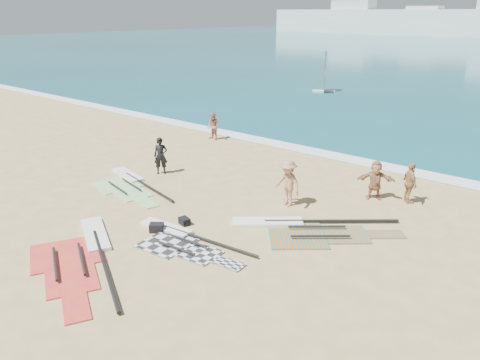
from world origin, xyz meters
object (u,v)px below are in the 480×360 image
Objects in this scene: gear_bag_near at (157,228)px; beachgoer_mid at (288,183)px; person_wetsuit at (161,156)px; beachgoer_back at (410,183)px; rig_red at (83,254)px; rig_green at (129,183)px; beachgoer_right at (375,180)px; rig_grey at (179,239)px; gear_bag_far at (184,221)px; beachgoer_left at (213,126)px; rig_orange at (303,228)px.

gear_bag_near is 0.25× the size of beachgoer_mid.
beachgoer_back is (10.58, 4.00, -0.04)m from person_wetsuit.
beachgoer_mid reaches higher than rig_red.
rig_green is at bearing 153.03° from gear_bag_near.
gear_bag_near is 5.51m from beachgoer_mid.
beachgoer_right is at bearing -25.11° from person_wetsuit.
gear_bag_near is at bearing 175.41° from rig_grey.
rig_green is 3.17× the size of beachgoer_back.
rig_grey is at bearing -144.53° from beachgoer_right.
beachgoer_right reaches higher than rig_red.
person_wetsuit is at bearing 146.60° from gear_bag_far.
beachgoer_back reaches higher than beachgoer_left.
beachgoer_left reaches higher than rig_red.
rig_orange is 5.34m from beachgoer_back.
rig_green is 2.15m from person_wetsuit.
rig_red is 8.15m from beachgoer_mid.
gear_bag_far is at bearing -44.71° from beachgoer_left.
rig_grey is at bearing 85.76° from rig_red.
gear_bag_far is (-3.60, -2.42, 0.08)m from rig_orange.
rig_green is 8.62m from beachgoer_left.
rig_green is at bearing 146.88° from rig_orange.
rig_orange is 4.55m from beachgoer_right.
rig_red is 3.51× the size of beachgoer_left.
gear_bag_far is 0.25× the size of person_wetsuit.
beachgoer_back is at bearing 28.12° from rig_orange.
person_wetsuit is 1.07× the size of beachgoer_right.
beachgoer_left is at bearing 136.14° from beachgoer_right.
beachgoer_left is 10.89m from beachgoer_mid.
beachgoer_right is (2.40, 2.92, -0.13)m from beachgoer_mid.
person_wetsuit is (0.00, 1.98, 0.84)m from rig_green.
rig_orange is at bearing -25.49° from beachgoer_left.
gear_bag_far reaches higher than rig_green.
rig_grey is at bearing -82.53° from person_wetsuit.
beachgoer_right is at bearing -5.60° from beachgoer_left.
beachgoer_left is 12.02m from beachgoer_right.
person_wetsuit is (-4.69, 4.37, 0.74)m from gear_bag_near.
beachgoer_mid is (6.92, 0.61, 0.07)m from person_wetsuit.
rig_red is 3.80m from gear_bag_far.
gear_bag_near reaches higher than gear_bag_far.
beachgoer_left is at bearing 127.69° from gear_bag_far.
rig_grey is 5.15m from beachgoer_mid.
rig_orange is (8.64, 1.07, 0.00)m from rig_green.
beachgoer_left and beachgoer_right have the same top height.
gear_bag_far is at bearing 173.68° from rig_orange.
beachgoer_back is at bearing 52.85° from gear_bag_far.
beachgoer_right is (9.32, 3.53, -0.06)m from person_wetsuit.
rig_green is 6.57m from rig_red.
beachgoer_back is at bearing -25.13° from person_wetsuit.
person_wetsuit reaches higher than rig_red.
rig_red is at bearing -98.39° from beachgoer_mid.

